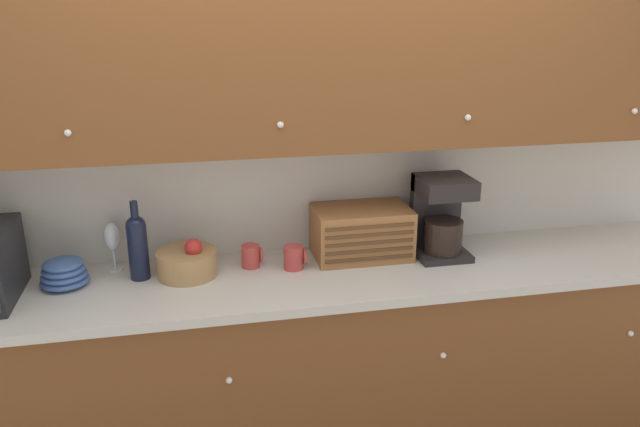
{
  "coord_description": "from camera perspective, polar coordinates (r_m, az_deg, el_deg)",
  "views": [
    {
      "loc": [
        -0.53,
        -2.73,
        2.06
      ],
      "look_at": [
        0.0,
        -0.21,
        1.19
      ],
      "focal_mm": 35.0,
      "sensor_mm": 36.0,
      "label": 1
    }
  ],
  "objects": [
    {
      "name": "ground_plane",
      "position": [
        3.46,
        -0.74,
        -17.8
      ],
      "size": [
        24.0,
        24.0,
        0.0
      ],
      "primitive_type": "plane",
      "color": "slate"
    },
    {
      "name": "wall_back",
      "position": [
        2.91,
        -0.96,
        3.59
      ],
      "size": [
        5.97,
        0.06,
        2.6
      ],
      "color": "beige",
      "rests_on": "ground_plane"
    },
    {
      "name": "counter_unit",
      "position": [
        2.95,
        0.37,
        -13.73
      ],
      "size": [
        3.59,
        0.63,
        0.95
      ],
      "color": "brown",
      "rests_on": "ground_plane"
    },
    {
      "name": "backsplash_panel",
      "position": [
        2.9,
        -0.82,
        1.74
      ],
      "size": [
        3.57,
        0.01,
        0.52
      ],
      "color": "beige",
      "rests_on": "counter_unit"
    },
    {
      "name": "upper_cabinets",
      "position": [
        2.67,
        3.39,
        14.03
      ],
      "size": [
        3.57,
        0.34,
        0.74
      ],
      "color": "brown",
      "rests_on": "backsplash_panel"
    },
    {
      "name": "bowl_stack_on_counter",
      "position": [
        2.77,
        -22.37,
        -5.08
      ],
      "size": [
        0.2,
        0.2,
        0.12
      ],
      "color": "#3D5B93",
      "rests_on": "counter_unit"
    },
    {
      "name": "wine_glass",
      "position": [
        2.83,
        -18.48,
        -2.13
      ],
      "size": [
        0.07,
        0.07,
        0.22
      ],
      "color": "silver",
      "rests_on": "counter_unit"
    },
    {
      "name": "wine_bottle",
      "position": [
        2.71,
        -16.34,
        -2.7
      ],
      "size": [
        0.08,
        0.08,
        0.34
      ],
      "color": "black",
      "rests_on": "counter_unit"
    },
    {
      "name": "fruit_basket",
      "position": [
        2.72,
        -12.04,
        -4.38
      ],
      "size": [
        0.25,
        0.25,
        0.17
      ],
      "color": "#A87F4C",
      "rests_on": "counter_unit"
    },
    {
      "name": "mug_blue_second",
      "position": [
        2.76,
        -6.29,
        -3.89
      ],
      "size": [
        0.09,
        0.08,
        0.1
      ],
      "color": "#B73D38",
      "rests_on": "counter_unit"
    },
    {
      "name": "mug",
      "position": [
        2.73,
        -2.38,
        -4.03
      ],
      "size": [
        0.1,
        0.08,
        0.11
      ],
      "color": "#B73D38",
      "rests_on": "counter_unit"
    },
    {
      "name": "bread_box",
      "position": [
        2.85,
        3.8,
        -1.71
      ],
      "size": [
        0.43,
        0.28,
        0.23
      ],
      "color": "#996033",
      "rests_on": "counter_unit"
    },
    {
      "name": "coffee_maker",
      "position": [
        2.89,
        10.99,
        -0.22
      ],
      "size": [
        0.24,
        0.23,
        0.37
      ],
      "color": "black",
      "rests_on": "counter_unit"
    }
  ]
}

